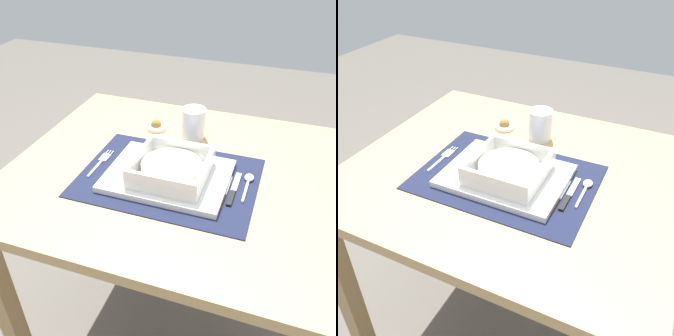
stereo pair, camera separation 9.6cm
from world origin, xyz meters
The scene contains 11 objects.
ground_plane centered at (0.00, 0.00, 0.00)m, with size 6.00×6.00×0.00m, color #59544C.
dining_table centered at (0.00, 0.00, 0.62)m, with size 0.86×0.75×0.73m.
placemat centered at (0.00, -0.05, 0.73)m, with size 0.45×0.32×0.00m, color #191E38.
serving_plate centered at (0.00, -0.05, 0.74)m, with size 0.30×0.23×0.02m, color white.
porridge_bowl centered at (0.01, -0.06, 0.77)m, with size 0.18×0.18×0.05m.
fork centered at (-0.19, -0.04, 0.74)m, with size 0.02×0.13×0.00m.
spoon centered at (0.20, 0.00, 0.74)m, with size 0.02×0.11×0.01m.
butter_knife centered at (0.17, -0.05, 0.74)m, with size 0.01×0.14×0.01m.
bread_knife centered at (0.15, -0.07, 0.74)m, with size 0.01×0.13×0.01m.
drinking_glass centered at (0.00, 0.18, 0.77)m, with size 0.07×0.07×0.09m.
condiment_saucer centered at (-0.12, 0.19, 0.74)m, with size 0.06×0.06×0.03m.
Camera 1 is at (0.26, -0.79, 1.30)m, focal length 40.63 mm.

